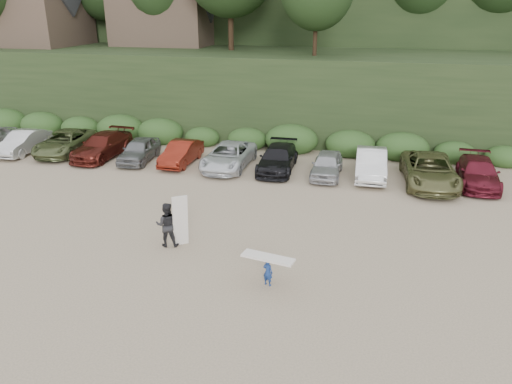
# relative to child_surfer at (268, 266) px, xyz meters

# --- Properties ---
(ground) EXTENTS (120.00, 120.00, 0.00)m
(ground) POSITION_rel_child_surfer_xyz_m (-2.98, 2.69, -0.78)
(ground) COLOR tan
(ground) RESTS_ON ground
(parked_cars) EXTENTS (33.61, 6.42, 1.64)m
(parked_cars) POSITION_rel_child_surfer_xyz_m (-5.75, 12.73, -0.03)
(parked_cars) COLOR #98989C
(parked_cars) RESTS_ON ground
(child_surfer) EXTENTS (1.98, 0.88, 1.15)m
(child_surfer) POSITION_rel_child_surfer_xyz_m (0.00, 0.00, 0.00)
(child_surfer) COLOR navy
(child_surfer) RESTS_ON ground
(adult_surfer) EXTENTS (1.43, 0.93, 2.25)m
(adult_surfer) POSITION_rel_child_surfer_xyz_m (-4.68, 2.05, 0.19)
(adult_surfer) COLOR black
(adult_surfer) RESTS_ON ground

